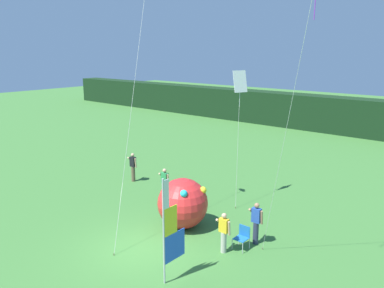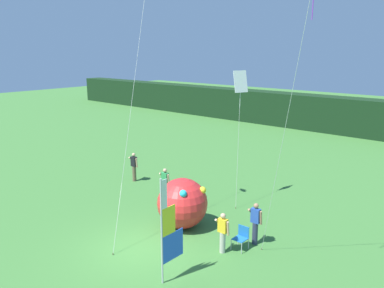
# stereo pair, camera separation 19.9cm
# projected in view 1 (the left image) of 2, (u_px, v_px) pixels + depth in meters

# --- Properties ---
(ground_plane) EXTENTS (120.00, 120.00, 0.00)m
(ground_plane) POSITION_uv_depth(u_px,v_px,m) (140.00, 248.00, 15.09)
(ground_plane) COLOR #3D7533
(distant_treeline) EXTENTS (80.00, 2.40, 3.28)m
(distant_treeline) POSITION_uv_depth(u_px,v_px,m) (362.00, 118.00, 34.38)
(distant_treeline) COLOR black
(distant_treeline) RESTS_ON ground
(banner_flag) EXTENTS (0.06, 1.03, 3.63)m
(banner_flag) POSITION_uv_depth(u_px,v_px,m) (170.00, 232.00, 12.66)
(banner_flag) COLOR #B7B7BC
(banner_flag) RESTS_ON ground
(person_near_banner) EXTENTS (0.55, 0.48, 1.71)m
(person_near_banner) POSITION_uv_depth(u_px,v_px,m) (256.00, 222.00, 15.27)
(person_near_banner) COLOR #2D334C
(person_near_banner) RESTS_ON ground
(person_mid_field) EXTENTS (0.55, 0.48, 1.66)m
(person_mid_field) POSITION_uv_depth(u_px,v_px,m) (165.00, 183.00, 19.78)
(person_mid_field) COLOR black
(person_mid_field) RESTS_ON ground
(person_far_left) EXTENTS (0.55, 0.48, 1.59)m
(person_far_left) POSITION_uv_depth(u_px,v_px,m) (224.00, 232.00, 14.62)
(person_far_left) COLOR #B7B2A3
(person_far_left) RESTS_ON ground
(person_far_right) EXTENTS (0.55, 0.48, 1.69)m
(person_far_right) POSITION_uv_depth(u_px,v_px,m) (133.00, 166.00, 22.58)
(person_far_right) COLOR brown
(person_far_right) RESTS_ON ground
(inflatable_balloon) EXTENTS (2.18, 2.18, 2.18)m
(inflatable_balloon) POSITION_uv_depth(u_px,v_px,m) (183.00, 203.00, 16.68)
(inflatable_balloon) COLOR red
(inflatable_balloon) RESTS_ON ground
(folding_chair) EXTENTS (0.51, 0.51, 0.89)m
(folding_chair) POSITION_uv_depth(u_px,v_px,m) (242.00, 236.00, 15.01)
(folding_chair) COLOR #BCBCC1
(folding_chair) RESTS_ON ground
(kite_white_diamond_0) EXTENTS (0.77, 1.30, 6.53)m
(kite_white_diamond_0) POSITION_uv_depth(u_px,v_px,m) (240.00, 86.00, 18.47)
(kite_white_diamond_0) COLOR brown
(kite_white_diamond_0) RESTS_ON ground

